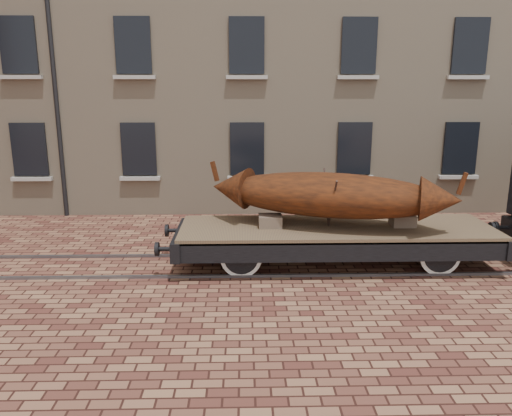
{
  "coord_description": "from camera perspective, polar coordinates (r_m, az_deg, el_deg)",
  "views": [
    {
      "loc": [
        -2.61,
        -11.22,
        4.15
      ],
      "look_at": [
        -2.32,
        0.5,
        1.3
      ],
      "focal_mm": 35.0,
      "sensor_mm": 36.0,
      "label": 1
    }
  ],
  "objects": [
    {
      "name": "ground",
      "position": [
        12.25,
        11.05,
        -6.41
      ],
      "size": [
        90.0,
        90.0,
        0.0
      ],
      "primitive_type": "plane",
      "color": "#4E251E"
    },
    {
      "name": "warehouse_cream",
      "position": [
        22.13,
        14.22,
        20.67
      ],
      "size": [
        40.0,
        10.19,
        14.0
      ],
      "color": "tan",
      "rests_on": "ground"
    },
    {
      "name": "rail_track",
      "position": [
        12.24,
        11.06,
        -6.28
      ],
      "size": [
        30.0,
        1.52,
        0.06
      ],
      "color": "#59595E",
      "rests_on": "ground"
    },
    {
      "name": "flatcar_wagon",
      "position": [
        11.92,
        9.13,
        -2.96
      ],
      "size": [
        8.25,
        2.24,
        1.25
      ],
      "color": "brown",
      "rests_on": "ground"
    },
    {
      "name": "iron_boat",
      "position": [
        11.65,
        8.39,
        1.52
      ],
      "size": [
        5.76,
        3.07,
        1.43
      ],
      "color": "#5B250C",
      "rests_on": "flatcar_wagon"
    }
  ]
}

